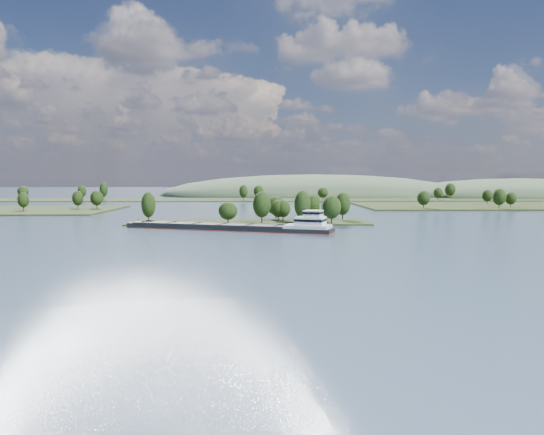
{
  "coord_description": "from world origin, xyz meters",
  "views": [
    {
      "loc": [
        5.12,
        -44.17,
        19.38
      ],
      "look_at": [
        8.61,
        130.0,
        6.0
      ],
      "focal_mm": 35.0,
      "sensor_mm": 36.0,
      "label": 1
    }
  ],
  "objects": [
    {
      "name": "ground",
      "position": [
        0.0,
        120.0,
        0.0
      ],
      "size": [
        1800.0,
        1800.0,
        0.0
      ],
      "primitive_type": "plane",
      "color": "#3D4E69",
      "rests_on": "ground"
    },
    {
      "name": "hill_west",
      "position": [
        60.0,
        500.0,
        0.0
      ],
      "size": [
        320.0,
        160.0,
        44.0
      ],
      "primitive_type": "ellipsoid",
      "color": "#3C5037",
      "rests_on": "ground"
    },
    {
      "name": "back_shoreline",
      "position": [
        6.87,
        399.83,
        0.7
      ],
      "size": [
        900.0,
        60.0,
        15.62
      ],
      "color": "black",
      "rests_on": "ground"
    },
    {
      "name": "cargo_barge",
      "position": [
        -2.37,
        147.6,
        1.35
      ],
      "size": [
        77.77,
        35.73,
        10.73
      ],
      "color": "black",
      "rests_on": "ground"
    },
    {
      "name": "hill_east",
      "position": [
        260.0,
        470.0,
        0.0
      ],
      "size": [
        260.0,
        140.0,
        36.0
      ],
      "primitive_type": "ellipsoid",
      "color": "#3C5037",
      "rests_on": "ground"
    },
    {
      "name": "tree_island",
      "position": [
        7.7,
        179.18,
        4.0
      ],
      "size": [
        100.0,
        31.43,
        14.53
      ],
      "color": "black",
      "rests_on": "ground"
    }
  ]
}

